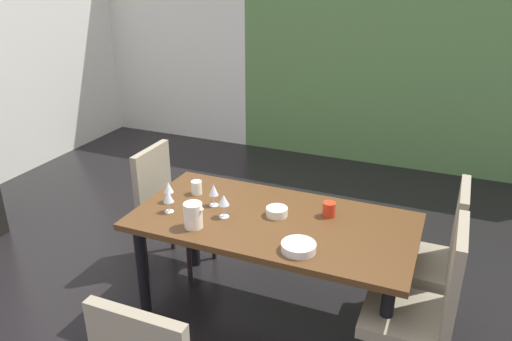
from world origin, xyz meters
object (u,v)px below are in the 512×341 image
(serving_bowl_west, at_px, (299,247))
(wine_glass_right, at_px, (168,188))
(wine_glass_left, at_px, (214,191))
(cup_south, at_px, (197,187))
(pitcher_front, at_px, (193,215))
(wine_glass_near_window, at_px, (224,201))
(wine_glass_near_shelf, at_px, (168,197))
(chair_right_far, at_px, (433,253))
(chair_right_near, at_px, (425,305))
(dining_table, at_px, (273,231))
(serving_bowl_rear, at_px, (277,212))
(chair_left_far, at_px, (168,203))
(cup_east, at_px, (329,209))

(serving_bowl_west, bearing_deg, wine_glass_right, 166.12)
(wine_glass_right, xyz_separation_m, wine_glass_left, (0.29, 0.07, 0.00))
(cup_south, distance_m, pitcher_front, 0.46)
(cup_south, bearing_deg, wine_glass_left, -30.40)
(wine_glass_near_window, xyz_separation_m, wine_glass_near_shelf, (-0.35, -0.07, -0.00))
(wine_glass_right, relative_size, wine_glass_near_shelf, 0.93)
(chair_right_far, bearing_deg, chair_right_near, -179.79)
(dining_table, xyz_separation_m, serving_bowl_rear, (0.01, 0.05, 0.11))
(chair_right_far, bearing_deg, chair_left_far, 90.00)
(wine_glass_near_window, height_order, serving_bowl_west, wine_glass_near_window)
(dining_table, bearing_deg, wine_glass_near_shelf, -165.39)
(serving_bowl_west, relative_size, cup_south, 2.10)
(wine_glass_near_shelf, xyz_separation_m, serving_bowl_west, (0.89, -0.12, -0.08))
(chair_left_far, distance_m, wine_glass_left, 0.65)
(serving_bowl_rear, bearing_deg, chair_right_near, -18.92)
(dining_table, bearing_deg, chair_right_far, 16.13)
(chair_right_near, bearing_deg, chair_left_far, 73.84)
(wine_glass_near_shelf, bearing_deg, pitcher_front, -24.47)
(serving_bowl_west, bearing_deg, chair_right_far, 39.23)
(chair_left_far, xyz_separation_m, cup_south, (0.33, -0.14, 0.24))
(dining_table, distance_m, wine_glass_left, 0.46)
(serving_bowl_rear, distance_m, cup_south, 0.62)
(serving_bowl_rear, xyz_separation_m, serving_bowl_west, (0.25, -0.33, -0.00))
(pitcher_front, bearing_deg, wine_glass_right, 143.73)
(cup_east, bearing_deg, chair_left_far, 175.30)
(dining_table, xyz_separation_m, cup_south, (-0.60, 0.13, 0.13))
(chair_right_far, height_order, wine_glass_near_shelf, chair_right_far)
(chair_right_near, bearing_deg, dining_table, 73.90)
(wine_glass_left, relative_size, serving_bowl_west, 0.77)
(wine_glass_near_window, bearing_deg, wine_glass_near_shelf, -168.11)
(chair_left_far, relative_size, pitcher_front, 6.03)
(wine_glass_left, bearing_deg, wine_glass_near_window, -41.85)
(wine_glass_near_shelf, bearing_deg, cup_south, 83.86)
(serving_bowl_rear, height_order, pitcher_front, pitcher_front)
(wine_glass_left, distance_m, serving_bowl_rear, 0.43)
(wine_glass_right, bearing_deg, serving_bowl_rear, 7.57)
(wine_glass_left, bearing_deg, wine_glass_near_shelf, -139.52)
(wine_glass_right, bearing_deg, wine_glass_near_window, -6.27)
(chair_right_near, distance_m, wine_glass_right, 1.69)
(serving_bowl_west, height_order, cup_east, cup_east)
(wine_glass_right, bearing_deg, wine_glass_near_shelf, -58.60)
(chair_left_far, relative_size, serving_bowl_west, 4.88)
(cup_east, distance_m, cup_south, 0.91)
(serving_bowl_west, relative_size, pitcher_front, 1.23)
(chair_right_far, height_order, serving_bowl_west, chair_right_far)
(wine_glass_left, relative_size, cup_east, 1.64)
(chair_right_far, relative_size, wine_glass_left, 6.76)
(wine_glass_near_shelf, relative_size, cup_east, 1.69)
(wine_glass_near_window, relative_size, wine_glass_left, 1.01)
(chair_left_far, bearing_deg, wine_glass_right, 35.11)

